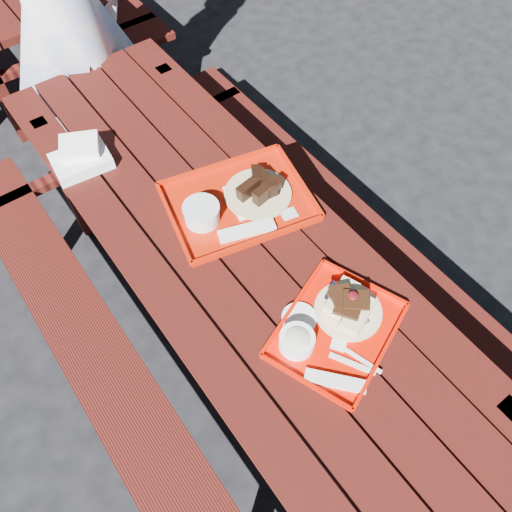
% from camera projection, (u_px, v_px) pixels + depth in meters
% --- Properties ---
extents(ground, '(60.00, 60.00, 0.00)m').
position_uv_depth(ground, '(237.00, 330.00, 2.36)').
color(ground, black).
rests_on(ground, ground).
extents(picnic_table_near, '(1.41, 2.40, 0.75)m').
position_uv_depth(picnic_table_near, '(233.00, 267.00, 1.90)').
color(picnic_table_near, '#47140D').
rests_on(picnic_table_near, ground).
extents(near_tray, '(0.49, 0.43, 0.13)m').
position_uv_depth(near_tray, '(332.00, 325.00, 1.52)').
color(near_tray, red).
rests_on(near_tray, picnic_table_near).
extents(far_tray, '(0.58, 0.49, 0.09)m').
position_uv_depth(far_tray, '(237.00, 203.00, 1.79)').
color(far_tray, '#B71905').
rests_on(far_tray, picnic_table_near).
extents(white_cloth, '(0.23, 0.20, 0.09)m').
position_uv_depth(white_cloth, '(81.00, 157.00, 1.90)').
color(white_cloth, white).
rests_on(white_cloth, picnic_table_near).
extents(person, '(0.67, 0.44, 1.84)m').
position_uv_depth(person, '(60.00, 17.00, 2.19)').
color(person, '#B2C1ED').
rests_on(person, ground).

